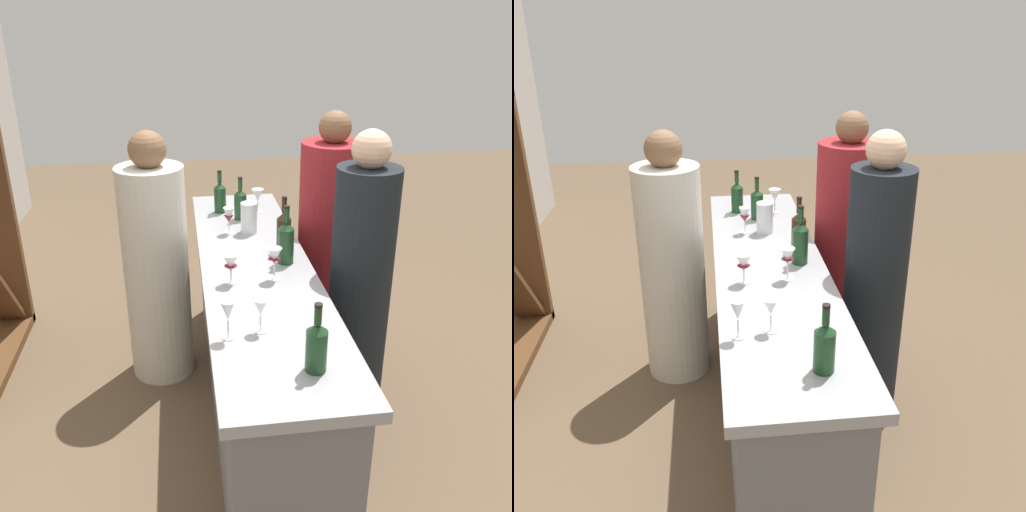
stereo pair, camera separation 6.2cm
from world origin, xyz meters
The scene contains 17 objects.
ground_plane centered at (0.00, 0.00, 0.00)m, with size 12.00×12.00×0.00m, color brown.
bar_counter centered at (0.00, 0.00, 0.46)m, with size 2.44×0.58×0.91m.
wine_bottle_leftmost_olive_green centered at (-0.95, -0.09, 1.02)m, with size 0.08×0.08×0.28m.
wine_bottle_second_left_olive_green centered at (0.01, -0.16, 1.03)m, with size 0.08×0.08×0.31m.
wine_bottle_center_amber_brown centered at (0.17, -0.18, 1.03)m, with size 0.08×0.08×0.31m.
wine_bottle_second_right_olive_green centered at (0.71, 0.00, 1.02)m, with size 0.08×0.08×0.27m.
wine_bottle_rightmost_olive_green centered at (0.86, 0.12, 1.02)m, with size 0.08×0.08×0.28m.
wine_glass_near_left centered at (0.82, -0.13, 1.03)m, with size 0.08×0.08×0.16m.
wine_glass_near_center centered at (-0.18, -0.07, 1.03)m, with size 0.07×0.07×0.17m.
wine_glass_near_right centered at (-0.65, 0.07, 1.01)m, with size 0.06×0.06×0.14m.
wine_glass_far_left centered at (0.48, 0.10, 1.02)m, with size 0.06×0.06×0.16m.
wine_glass_far_center centered at (-0.19, 0.15, 1.01)m, with size 0.07×0.07×0.15m.
wine_glass_far_right centered at (-0.69, 0.21, 1.03)m, with size 0.06×0.06×0.17m.
water_pitcher centered at (0.47, -0.02, 1.00)m, with size 0.10×0.10×0.18m.
person_left_guest centered at (0.59, -0.55, 0.73)m, with size 0.41×0.41×1.60m.
person_center_guest centered at (-0.10, -0.54, 0.76)m, with size 0.41×0.41×1.62m.
person_right_guest centered at (0.46, 0.54, 0.70)m, with size 0.43×0.43×1.54m.
Camera 1 is at (-2.60, 0.36, 2.12)m, focal length 38.76 mm.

